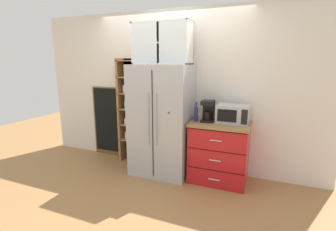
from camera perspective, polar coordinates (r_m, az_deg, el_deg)
ground_plane at (r=4.11m, az=-1.41°, el=-12.81°), size 10.59×10.59×0.00m
wall_back_cream at (r=4.11m, az=0.75°, el=5.77°), size 4.90×0.10×2.55m
refrigerator at (r=3.84m, az=-1.38°, el=-1.12°), size 0.90×0.69×1.71m
pantry_shelf_column at (r=4.38m, az=-8.35°, el=1.38°), size 0.46×0.26×1.80m
counter_cabinet at (r=3.75m, az=11.74°, el=-8.19°), size 0.84×0.61×0.89m
microwave at (r=3.61m, az=14.78°, el=0.39°), size 0.44×0.33×0.26m
coffee_maker at (r=3.62m, az=9.24°, el=1.10°), size 0.17×0.20×0.31m
mug_charcoal at (r=3.58m, az=12.04°, el=-0.97°), size 0.11×0.07×0.09m
mug_cream at (r=3.64m, az=12.22°, el=-0.73°), size 0.12×0.09×0.09m
bottle_cobalt at (r=3.61m, az=6.53°, el=0.66°), size 0.06×0.06×0.29m
upper_cabinet at (r=3.78m, az=-1.18°, el=16.28°), size 0.87×0.32×0.60m
chalkboard_menu at (r=4.76m, az=-13.73°, el=-1.32°), size 0.60×0.04×1.29m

